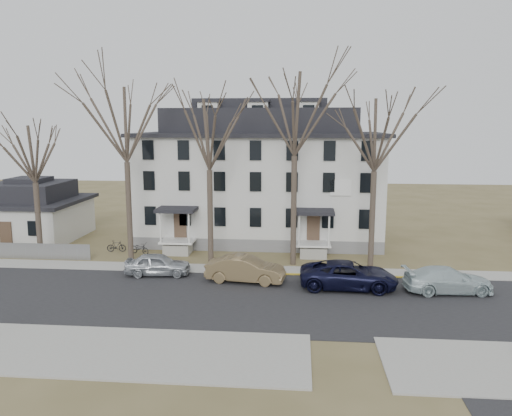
# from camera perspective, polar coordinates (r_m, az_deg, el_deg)

# --- Properties ---
(ground) EXTENTS (120.00, 120.00, 0.00)m
(ground) POSITION_cam_1_polar(r_m,az_deg,el_deg) (27.07, 1.75, -12.12)
(ground) COLOR brown
(ground) RESTS_ON ground
(main_road) EXTENTS (120.00, 10.00, 0.04)m
(main_road) POSITION_cam_1_polar(r_m,az_deg,el_deg) (28.94, 1.99, -10.66)
(main_road) COLOR #27272A
(main_road) RESTS_ON ground
(far_sidewalk) EXTENTS (120.00, 2.00, 0.08)m
(far_sidewalk) POSITION_cam_1_polar(r_m,az_deg,el_deg) (34.62, 2.53, -7.21)
(far_sidewalk) COLOR #A09F97
(far_sidewalk) RESTS_ON ground
(near_sidewalk_left) EXTENTS (20.00, 5.00, 0.08)m
(near_sidewalk_left) POSITION_cam_1_polar(r_m,az_deg,el_deg) (24.37, -18.87, -15.24)
(near_sidewalk_left) COLOR #A09F97
(near_sidewalk_left) RESTS_ON ground
(yellow_curb) EXTENTS (14.00, 0.25, 0.06)m
(yellow_curb) POSITION_cam_1_polar(r_m,az_deg,el_deg) (33.92, 11.01, -7.75)
(yellow_curb) COLOR gold
(yellow_curb) RESTS_ON ground
(boarding_house) EXTENTS (20.80, 12.36, 12.05)m
(boarding_house) POSITION_cam_1_polar(r_m,az_deg,el_deg) (43.44, 0.54, 3.50)
(boarding_house) COLOR slate
(boarding_house) RESTS_ON ground
(small_house) EXTENTS (8.70, 8.70, 5.00)m
(small_house) POSITION_cam_1_polar(r_m,az_deg,el_deg) (47.94, -24.25, -0.55)
(small_house) COLOR silver
(small_house) RESTS_ON ground
(fence) EXTENTS (14.00, 0.06, 1.20)m
(fence) POSITION_cam_1_polar(r_m,az_deg,el_deg) (42.43, -27.12, -5.11)
(fence) COLOR gray
(fence) RESTS_ON ground
(tree_far_left) EXTENTS (8.40, 8.40, 13.72)m
(tree_far_left) POSITION_cam_1_polar(r_m,az_deg,el_deg) (37.04, -14.73, 9.82)
(tree_far_left) COLOR #473B31
(tree_far_left) RESTS_ON ground
(tree_mid_left) EXTENTS (7.80, 7.80, 12.74)m
(tree_mid_left) POSITION_cam_1_polar(r_m,az_deg,el_deg) (35.49, -5.41, 8.91)
(tree_mid_left) COLOR #473B31
(tree_mid_left) RESTS_ON ground
(tree_center) EXTENTS (9.00, 9.00, 14.70)m
(tree_center) POSITION_cam_1_polar(r_m,az_deg,el_deg) (34.91, 4.48, 11.34)
(tree_center) COLOR #473B31
(tree_center) RESTS_ON ground
(tree_mid_right) EXTENTS (7.80, 7.80, 12.74)m
(tree_mid_right) POSITION_cam_1_polar(r_m,az_deg,el_deg) (35.27, 13.52, 8.68)
(tree_mid_right) COLOR #473B31
(tree_mid_right) RESTS_ON ground
(tree_bungalow) EXTENTS (6.60, 6.60, 10.78)m
(tree_bungalow) POSITION_cam_1_polar(r_m,az_deg,el_deg) (39.98, -24.13, 6.07)
(tree_bungalow) COLOR #473B31
(tree_bungalow) RESTS_ON ground
(car_silver) EXTENTS (4.44, 2.10, 1.47)m
(car_silver) POSITION_cam_1_polar(r_m,az_deg,el_deg) (34.06, -11.15, -6.39)
(car_silver) COLOR #B3B8BF
(car_silver) RESTS_ON ground
(car_tan) EXTENTS (5.20, 2.36, 1.65)m
(car_tan) POSITION_cam_1_polar(r_m,az_deg,el_deg) (32.05, -1.22, -7.05)
(car_tan) COLOR brown
(car_tan) RESTS_ON ground
(car_navy) EXTENTS (6.03, 2.95, 1.65)m
(car_navy) POSITION_cam_1_polar(r_m,az_deg,el_deg) (31.35, 10.53, -7.61)
(car_navy) COLOR black
(car_navy) RESTS_ON ground
(car_white) EXTENTS (5.40, 2.63, 1.52)m
(car_white) POSITION_cam_1_polar(r_m,az_deg,el_deg) (32.25, 21.08, -7.74)
(car_white) COLOR silver
(car_white) RESTS_ON ground
(bicycle_left) EXTENTS (1.86, 1.33, 0.93)m
(bicycle_left) POSITION_cam_1_polar(r_m,az_deg,el_deg) (39.69, -13.13, -4.56)
(bicycle_left) COLOR black
(bicycle_left) RESTS_ON ground
(bicycle_right) EXTENTS (1.54, 0.57, 0.90)m
(bicycle_right) POSITION_cam_1_polar(r_m,az_deg,el_deg) (40.86, -15.66, -4.28)
(bicycle_right) COLOR black
(bicycle_right) RESTS_ON ground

